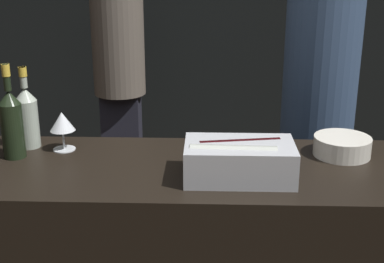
{
  "coord_description": "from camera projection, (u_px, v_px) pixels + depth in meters",
  "views": [
    {
      "loc": [
        0.06,
        -1.46,
        1.74
      ],
      "look_at": [
        0.0,
        0.33,
        1.13
      ],
      "focal_mm": 50.0,
      "sensor_mm": 36.0,
      "label": 1
    }
  ],
  "objects": [
    {
      "name": "bowl_white",
      "position": [
        342.0,
        146.0,
        1.98
      ],
      "size": [
        0.21,
        0.21,
        0.07
      ],
      "color": "silver",
      "rests_on": "bar_counter"
    },
    {
      "name": "person_grey_polo",
      "position": [
        318.0,
        107.0,
        2.57
      ],
      "size": [
        0.35,
        0.35,
        1.82
      ],
      "rotation": [
        0.0,
        0.0,
        1.69
      ],
      "color": "black",
      "rests_on": "ground_plane"
    },
    {
      "name": "person_blond_tee",
      "position": [
        119.0,
        67.0,
        3.49
      ],
      "size": [
        0.34,
        0.34,
        1.8
      ],
      "rotation": [
        0.0,
        0.0,
        2.53
      ],
      "color": "black",
      "rests_on": "ground_plane"
    },
    {
      "name": "rose_wine_bottle",
      "position": [
        27.0,
        116.0,
        2.04
      ],
      "size": [
        0.08,
        0.08,
        0.32
      ],
      "color": "#9EA899",
      "rests_on": "bar_counter"
    },
    {
      "name": "ice_bin_with_bottles",
      "position": [
        239.0,
        159.0,
        1.78
      ],
      "size": [
        0.36,
        0.22,
        0.13
      ],
      "color": "#B7BABF",
      "rests_on": "bar_counter"
    },
    {
      "name": "champagne_bottle",
      "position": [
        12.0,
        122.0,
        1.94
      ],
      "size": [
        0.08,
        0.08,
        0.35
      ],
      "color": "black",
      "rests_on": "bar_counter"
    },
    {
      "name": "person_in_hoodie",
      "position": [
        322.0,
        80.0,
        3.07
      ],
      "size": [
        0.33,
        0.33,
        1.82
      ],
      "rotation": [
        0.0,
        0.0,
        0.52
      ],
      "color": "black",
      "rests_on": "ground_plane"
    },
    {
      "name": "wine_glass",
      "position": [
        62.0,
        123.0,
        2.01
      ],
      "size": [
        0.09,
        0.09,
        0.15
      ],
      "color": "silver",
      "rests_on": "bar_counter"
    }
  ]
}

